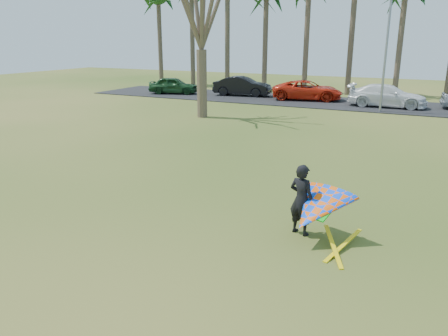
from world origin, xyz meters
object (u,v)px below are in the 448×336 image
at_px(bare_tree_left, 201,3).
at_px(car_0, 174,85).
at_px(car_2, 307,90).
at_px(streetlight, 389,45).
at_px(car_3, 387,96).
at_px(kite_flyer, 314,208).
at_px(car_1, 242,86).

bearing_deg(bare_tree_left, car_0, 131.25).
xyz_separation_m(bare_tree_left, car_2, (3.88, 10.53, -6.08)).
relative_size(streetlight, car_3, 1.46).
height_order(bare_tree_left, streetlight, bare_tree_left).
relative_size(car_2, kite_flyer, 2.33).
height_order(bare_tree_left, kite_flyer, bare_tree_left).
relative_size(bare_tree_left, car_3, 1.77).
distance_m(car_2, kite_flyer, 25.95).
height_order(bare_tree_left, car_0, bare_tree_left).
bearing_deg(car_2, kite_flyer, -175.54).
distance_m(streetlight, car_1, 13.14).
relative_size(bare_tree_left, kite_flyer, 4.06).
xyz_separation_m(car_2, car_3, (6.24, -1.07, 0.02)).
height_order(car_0, car_2, car_2).
height_order(streetlight, kite_flyer, streetlight).
distance_m(car_1, kite_flyer, 28.25).
bearing_deg(car_3, car_1, 83.90).
bearing_deg(car_3, bare_tree_left, 132.63).
relative_size(car_0, kite_flyer, 1.83).
relative_size(car_2, car_3, 1.01).
distance_m(bare_tree_left, car_3, 15.12).
relative_size(car_0, car_2, 0.78).
distance_m(streetlight, car_3, 4.37).
bearing_deg(kite_flyer, streetlight, 92.69).
distance_m(car_1, car_3, 12.12).
bearing_deg(kite_flyer, car_1, 117.63).
height_order(car_0, car_1, car_1).
bearing_deg(streetlight, kite_flyer, -87.31).
bearing_deg(kite_flyer, car_0, 129.21).
bearing_deg(car_0, car_1, -94.71).
distance_m(streetlight, car_0, 18.72).
bearing_deg(bare_tree_left, kite_flyer, -52.16).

